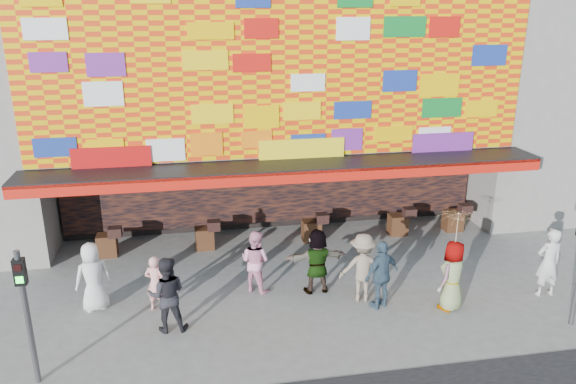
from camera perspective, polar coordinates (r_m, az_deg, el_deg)
name	(u,v)px	position (r m, az deg, el deg)	size (l,w,h in m)	color
ground	(312,316)	(14.53, 2.46, -12.44)	(90.00, 90.00, 0.00)	slate
shop_building	(264,69)	(20.59, -2.41, 12.41)	(15.20, 9.40, 10.00)	gray
signal_left	(25,303)	(12.49, -25.14, -10.17)	(0.22, 0.20, 3.00)	#59595B
ped_a	(93,277)	(15.21, -19.20, -8.14)	(0.89, 0.58, 1.83)	silver
ped_b	(156,283)	(14.81, -13.31, -9.02)	(0.55, 0.36, 1.50)	#F6A49F
ped_c	(167,294)	(13.82, -12.20, -10.14)	(0.92, 0.72, 1.89)	#232227
ped_d	(363,267)	(14.92, 7.59, -7.61)	(1.21, 0.69, 1.87)	gray
ped_e	(382,274)	(14.67, 9.49, -8.26)	(1.08, 0.45, 1.85)	#395063
ped_f	(317,261)	(15.22, 2.97, -7.01)	(1.69, 0.54, 1.82)	gray
ped_g	(453,276)	(14.99, 16.38, -8.16)	(0.91, 0.59, 1.86)	gray
ped_h	(549,262)	(16.53, 24.95, -6.50)	(0.70, 0.46, 1.92)	silver
ped_i	(255,261)	(15.32, -3.35, -7.02)	(0.84, 0.66, 1.74)	#F19CBC
parasol	(457,230)	(14.48, 16.83, -3.72)	(1.11, 1.13, 1.93)	beige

